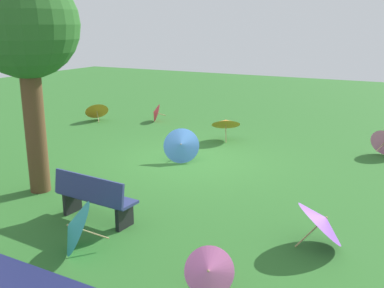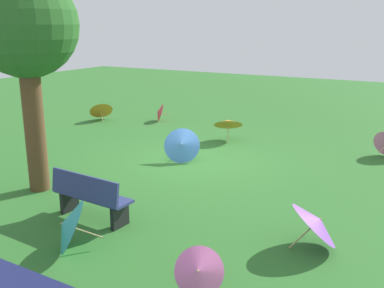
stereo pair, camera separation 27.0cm
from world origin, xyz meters
The scene contains 10 objects.
ground centered at (0.00, 0.00, 0.00)m, with size 40.00×40.00×0.00m, color #2D6B28.
park_bench centered at (-0.19, 4.10, 0.47)m, with size 1.63×0.58×0.90m.
shade_tree centered at (1.86, 3.44, 3.36)m, with size 2.12×2.12×4.52m.
parasol_red_0 centered at (3.49, -3.71, 0.33)m, with size 0.67×0.73×0.67m.
parasol_teal_1 centered at (-0.67, 5.16, 0.44)m, with size 1.00×1.03×0.88m.
parasol_purple_0 centered at (-4.05, 3.16, 0.46)m, with size 1.13×1.19×0.83m.
parasol_pink_0 centered at (-3.00, 5.15, 0.32)m, with size 0.80×0.71×0.65m.
parasol_blue_0 centered at (0.20, 0.19, 0.45)m, with size 1.10×0.94×0.90m.
parasol_orange_0 centered at (0.07, -2.38, 0.57)m, with size 1.16×1.15×0.84m.
parasol_orange_2 centered at (5.49, -2.82, 0.42)m, with size 1.10×1.12×0.79m.
Camera 2 is at (-5.50, 9.75, 3.47)m, focal length 41.70 mm.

